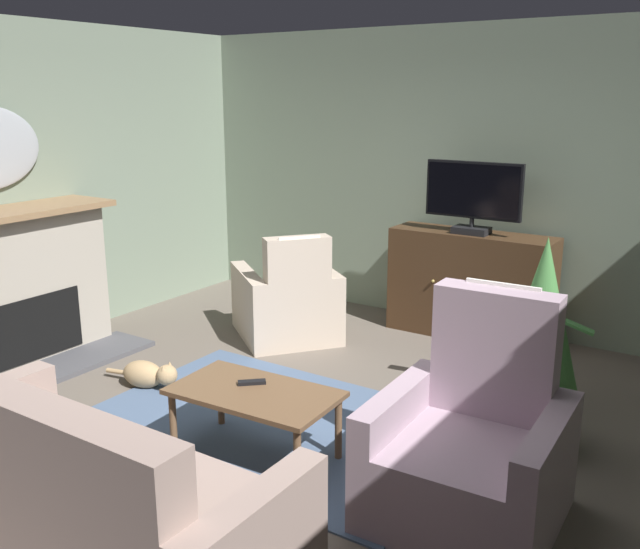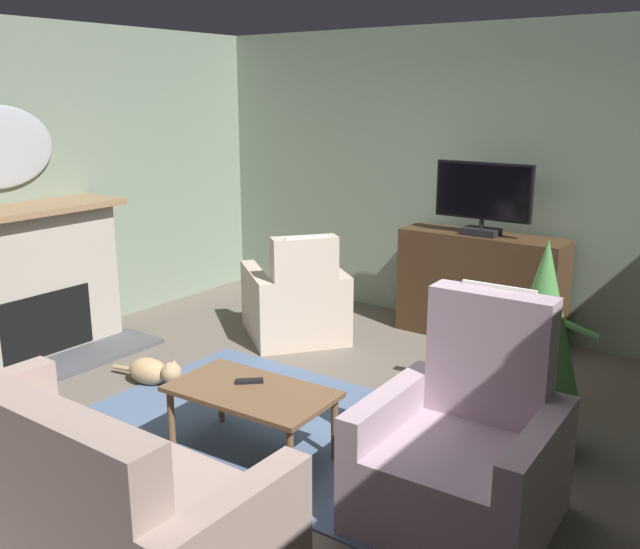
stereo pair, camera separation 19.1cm
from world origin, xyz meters
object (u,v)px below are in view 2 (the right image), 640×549
Objects in this scene: television at (483,197)px; tv_remote at (249,381)px; tv_cabinet at (480,289)px; potted_plant_leafy_by_curtain at (515,385)px; armchair_angled_to_table at (463,455)px; fireplace at (30,286)px; sofa_floral at (79,494)px; coffee_table at (251,397)px; armchair_near_window at (296,303)px; cat at (153,371)px; potted_plant_tall_palm_by_window at (541,337)px.

tv_remote is at bearing -96.66° from television.
tv_cabinet reaches higher than potted_plant_leafy_by_curtain.
armchair_angled_to_table is (1.38, 0.10, -0.10)m from tv_remote.
fireplace is 1.42× the size of armchair_angled_to_table.
sofa_floral is (-0.29, -4.00, -0.14)m from tv_cabinet.
armchair_angled_to_table is at bearing 7.40° from coffee_table.
fireplace is at bearing -131.99° from armchair_near_window.
coffee_table is 1.41m from cat.
cat is at bearing 175.75° from armchair_angled_to_table.
potted_plant_leafy_by_curtain is 0.76× the size of potted_plant_tall_palm_by_window.
television is 1.27× the size of cat.
armchair_angled_to_table is 1.74× the size of cat.
fireplace is at bearing -45.70° from tv_remote.
potted_plant_leafy_by_curtain is at bearing -56.17° from tv_cabinet.
tv_remote is at bearing 91.18° from sofa_floral.
fireplace is 3.94m from potted_plant_leafy_by_curtain.
sofa_floral is 3.01m from potted_plant_leafy_by_curtain.
television is 3.10m from cat.
tv_remote reaches higher than cat.
tv_cabinet is 1.09× the size of potted_plant_tall_palm_by_window.
fireplace reaches higher than sofa_floral.
tv_cabinet is 0.84m from television.
potted_plant_leafy_by_curtain is at bearing 21.26° from fireplace.
armchair_angled_to_table is at bearing 45.00° from sofa_floral.
armchair_near_window is (-1.07, 3.05, 0.00)m from sofa_floral.
tv_cabinet is 0.72× the size of sofa_floral.
armchair_near_window reaches higher than potted_plant_leafy_by_curtain.
sofa_floral is 2.02m from cat.
television is 0.73× the size of armchair_angled_to_table.
armchair_angled_to_table reaches higher than sofa_floral.
fireplace is 2.63m from coffee_table.
armchair_angled_to_table is at bearing -93.66° from potted_plant_tall_palm_by_window.
armchair_near_window reaches higher than tv_remote.
armchair_near_window is at bearing 81.87° from cat.
coffee_table is at bearing 87.69° from sofa_floral.
tv_remote is 1.93m from potted_plant_leafy_by_curtain.
tv_remote is 1.26m from sofa_floral.
tv_remote is 0.14× the size of armchair_near_window.
tv_remote is (-0.31, -2.74, -0.01)m from tv_cabinet.
fireplace reaches higher than cat.
coffee_table is at bearing -4.42° from fireplace.
potted_plant_leafy_by_curtain reaches higher than coffee_table.
armchair_near_window reaches higher than tv_cabinet.
armchair_angled_to_table is at bearing -68.07° from tv_cabinet.
armchair_angled_to_table is 2.95m from armchair_near_window.
coffee_table is 0.12m from tv_remote.
cat is (-1.57, -2.45, -0.35)m from tv_cabinet.
coffee_table is 6.03× the size of tv_remote.
cat is (-1.57, -2.39, -1.19)m from television.
potted_plant_tall_palm_by_window is at bearing 14.96° from cat.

